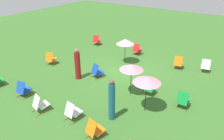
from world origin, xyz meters
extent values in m
plane|color=#386B28|center=(0.00, 0.00, 0.00)|extent=(40.00, 40.00, 0.00)
cube|color=olive|center=(0.53, 1.62, 0.02)|extent=(0.26, 0.74, 0.04)
cube|color=olive|center=(0.95, 1.49, 0.02)|extent=(0.26, 0.74, 0.04)
cube|color=#1947B7|center=(0.71, 1.46, 0.27)|extent=(0.59, 0.56, 0.13)
cube|color=#1947B7|center=(0.80, 1.75, 0.55)|extent=(0.53, 0.38, 0.57)
cylinder|color=olive|center=(0.65, 1.27, 0.20)|extent=(0.43, 0.16, 0.03)
cube|color=olive|center=(-2.43, 5.59, 0.02)|extent=(0.23, 0.74, 0.04)
cube|color=olive|center=(-2.01, 5.48, 0.02)|extent=(0.23, 0.74, 0.04)
cube|color=orange|center=(-2.24, 5.44, 0.27)|extent=(0.58, 0.54, 0.13)
cube|color=orange|center=(-2.17, 5.73, 0.55)|extent=(0.53, 0.36, 0.57)
cylinder|color=olive|center=(-2.30, 5.24, 0.20)|extent=(0.43, 0.14, 0.03)
cube|color=olive|center=(4.00, -2.87, 0.02)|extent=(0.17, 0.75, 0.04)
cube|color=olive|center=(4.43, -2.79, 0.02)|extent=(0.17, 0.75, 0.04)
cube|color=red|center=(4.24, -2.93, 0.27)|extent=(0.55, 0.51, 0.13)
cube|color=red|center=(4.18, -2.64, 0.55)|extent=(0.52, 0.33, 0.57)
cylinder|color=olive|center=(4.27, -3.13, 0.20)|extent=(0.44, 0.11, 0.03)
cube|color=olive|center=(-4.39, -2.74, 0.02)|extent=(0.22, 0.75, 0.04)
cube|color=olive|center=(-3.96, -2.63, 0.02)|extent=(0.22, 0.75, 0.04)
cube|color=white|center=(-4.15, -2.78, 0.27)|extent=(0.57, 0.54, 0.13)
cube|color=white|center=(-4.22, -2.49, 0.55)|extent=(0.53, 0.36, 0.57)
cylinder|color=olive|center=(-4.10, -2.98, 0.20)|extent=(0.43, 0.13, 0.03)
cube|color=olive|center=(-4.51, 1.69, 0.02)|extent=(0.04, 0.76, 0.04)
cube|color=olive|center=(-4.07, 1.69, 0.02)|extent=(0.04, 0.76, 0.04)
cube|color=#148C38|center=(-4.28, 1.59, 0.27)|extent=(0.48, 0.44, 0.13)
cube|color=#148C38|center=(-4.29, 1.89, 0.55)|extent=(0.48, 0.25, 0.57)
cylinder|color=olive|center=(-4.28, 1.39, 0.20)|extent=(0.44, 0.03, 0.03)
cube|color=olive|center=(0.60, 5.63, 0.02)|extent=(0.23, 0.74, 0.04)
cube|color=olive|center=(1.02, 5.52, 0.02)|extent=(0.23, 0.74, 0.04)
cube|color=white|center=(0.78, 5.48, 0.27)|extent=(0.58, 0.54, 0.13)
cube|color=white|center=(0.86, 5.77, 0.55)|extent=(0.53, 0.36, 0.57)
cylinder|color=olive|center=(0.73, 5.29, 0.20)|extent=(0.43, 0.14, 0.03)
cube|color=olive|center=(-2.75, 1.52, 0.02)|extent=(0.11, 0.76, 0.04)
cube|color=olive|center=(-2.31, 1.57, 0.02)|extent=(0.11, 0.76, 0.04)
cube|color=#148C38|center=(-2.52, 1.45, 0.27)|extent=(0.52, 0.48, 0.13)
cube|color=#148C38|center=(-2.55, 1.74, 0.55)|extent=(0.50, 0.30, 0.57)
cylinder|color=olive|center=(-2.50, 1.25, 0.20)|extent=(0.44, 0.07, 0.03)
cube|color=olive|center=(2.31, 5.16, 0.02)|extent=(0.13, 0.76, 0.04)
cube|color=olive|center=(2.75, 5.21, 0.02)|extent=(0.13, 0.76, 0.04)
cube|color=#1947B7|center=(2.54, 5.09, 0.27)|extent=(0.53, 0.49, 0.13)
cube|color=#1947B7|center=(2.50, 5.38, 0.55)|extent=(0.51, 0.31, 0.57)
cylinder|color=olive|center=(2.57, 4.89, 0.20)|extent=(0.44, 0.08, 0.03)
cube|color=olive|center=(4.14, 1.74, 0.02)|extent=(0.23, 0.74, 0.04)
cube|color=olive|center=(4.57, 1.85, 0.02)|extent=(0.23, 0.74, 0.04)
cube|color=orange|center=(4.38, 1.69, 0.27)|extent=(0.57, 0.54, 0.13)
cube|color=orange|center=(4.31, 1.98, 0.55)|extent=(0.53, 0.36, 0.57)
cylinder|color=olive|center=(4.43, 1.50, 0.20)|extent=(0.43, 0.14, 0.03)
cube|color=olive|center=(-0.98, 5.20, 0.02)|extent=(0.14, 0.76, 0.04)
cube|color=olive|center=(-0.54, 5.14, 0.02)|extent=(0.14, 0.76, 0.04)
cube|color=white|center=(-0.77, 5.07, 0.27)|extent=(0.53, 0.49, 0.13)
cube|color=white|center=(-0.73, 5.37, 0.55)|extent=(0.51, 0.31, 0.57)
cylinder|color=olive|center=(-0.80, 4.87, 0.20)|extent=(0.44, 0.09, 0.03)
cube|color=olive|center=(4.31, 5.43, 0.02)|extent=(0.11, 0.76, 0.04)
cylinder|color=olive|center=(4.50, 5.11, 0.20)|extent=(0.44, 0.07, 0.03)
cube|color=olive|center=(-2.89, -2.25, 0.02)|extent=(0.16, 0.76, 0.04)
cube|color=olive|center=(-2.46, -2.18, 0.02)|extent=(0.16, 0.76, 0.04)
cube|color=orange|center=(-2.66, -2.31, 0.27)|extent=(0.54, 0.50, 0.13)
cube|color=orange|center=(-2.71, -2.02, 0.55)|extent=(0.51, 0.32, 0.57)
cylinder|color=olive|center=(-2.63, -2.51, 0.20)|extent=(0.44, 0.10, 0.03)
cube|color=olive|center=(0.31, -2.80, 0.02)|extent=(0.15, 0.76, 0.04)
cube|color=olive|center=(0.75, -2.87, 0.02)|extent=(0.15, 0.76, 0.04)
cube|color=red|center=(0.52, -2.94, 0.27)|extent=(0.54, 0.50, 0.13)
cube|color=red|center=(0.56, -2.64, 0.55)|extent=(0.51, 0.32, 0.57)
cylinder|color=olive|center=(0.49, -3.13, 0.20)|extent=(0.44, 0.09, 0.03)
cylinder|color=black|center=(-2.98, 2.96, 0.84)|extent=(0.03, 0.03, 1.68)
cone|color=pink|center=(-2.98, 2.96, 1.57)|extent=(1.20, 1.20, 0.26)
cylinder|color=black|center=(-1.77, 2.14, 0.81)|extent=(0.03, 0.03, 1.62)
cone|color=pink|center=(-1.77, 2.14, 1.51)|extent=(1.16, 1.16, 0.27)
cylinder|color=black|center=(0.47, -0.98, 0.81)|extent=(0.03, 0.03, 1.62)
cone|color=pink|center=(0.47, -0.98, 1.49)|extent=(1.14, 1.14, 0.32)
cylinder|color=#195972|center=(-2.08, 4.26, 0.84)|extent=(0.38, 0.38, 1.68)
sphere|color=brown|center=(-2.08, 4.26, 1.77)|extent=(0.21, 0.21, 0.21)
cylinder|color=maroon|center=(1.56, 2.32, 0.79)|extent=(0.45, 0.45, 1.58)
sphere|color=#936647|center=(1.56, 2.32, 1.68)|extent=(0.22, 0.22, 0.22)
camera|label=1|loc=(-6.44, 10.62, 6.04)|focal=35.96mm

